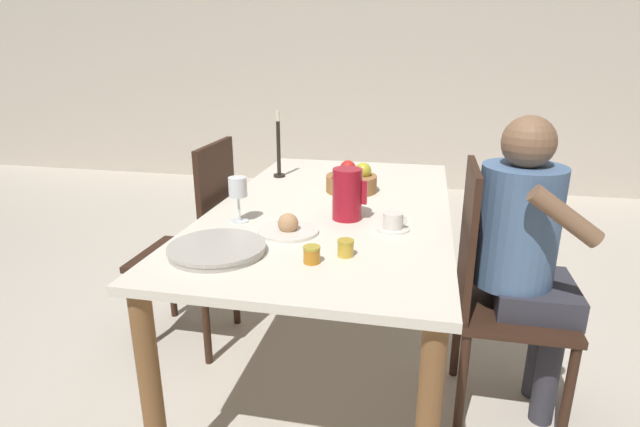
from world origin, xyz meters
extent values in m
plane|color=beige|center=(0.00, 0.00, 0.00)|extent=(20.00, 20.00, 0.00)
cube|color=beige|center=(0.00, 3.29, 1.30)|extent=(10.00, 0.06, 2.60)
cube|color=silver|center=(0.00, 0.00, 0.76)|extent=(0.98, 1.78, 0.03)
cylinder|color=brown|center=(-0.43, -0.83, 0.37)|extent=(0.07, 0.07, 0.75)
cylinder|color=brown|center=(-0.43, 0.83, 0.37)|extent=(0.07, 0.07, 0.75)
cylinder|color=brown|center=(0.43, 0.83, 0.37)|extent=(0.07, 0.07, 0.75)
cylinder|color=#331E14|center=(0.93, 0.01, 0.22)|extent=(0.04, 0.04, 0.44)
cylinder|color=#331E14|center=(0.93, -0.36, 0.22)|extent=(0.04, 0.04, 0.44)
cylinder|color=#331E14|center=(0.56, 0.01, 0.22)|extent=(0.04, 0.04, 0.44)
cylinder|color=#331E14|center=(0.56, -0.36, 0.22)|extent=(0.04, 0.04, 0.44)
cube|color=#331E14|center=(0.75, -0.18, 0.45)|extent=(0.42, 0.42, 0.03)
cube|color=#331E14|center=(0.55, -0.18, 0.74)|extent=(0.03, 0.39, 0.55)
cylinder|color=#331E14|center=(-0.93, -0.14, 0.22)|extent=(0.04, 0.04, 0.44)
cylinder|color=#331E14|center=(-0.93, 0.23, 0.22)|extent=(0.04, 0.04, 0.44)
cylinder|color=#331E14|center=(-0.56, -0.14, 0.22)|extent=(0.04, 0.04, 0.44)
cylinder|color=#331E14|center=(-0.56, 0.23, 0.22)|extent=(0.04, 0.04, 0.44)
cube|color=#331E14|center=(-0.75, 0.04, 0.45)|extent=(0.42, 0.42, 0.03)
cube|color=#331E14|center=(-0.55, 0.04, 0.74)|extent=(0.03, 0.39, 0.55)
cylinder|color=#33333D|center=(0.89, -0.06, 0.23)|extent=(0.09, 0.09, 0.47)
cylinder|color=#33333D|center=(0.89, -0.22, 0.23)|extent=(0.09, 0.09, 0.47)
cube|color=#33333D|center=(0.82, -0.14, 0.51)|extent=(0.30, 0.34, 0.11)
cylinder|color=#4C6B93|center=(0.73, -0.14, 0.79)|extent=(0.30, 0.30, 0.46)
sphere|color=brown|center=(0.73, -0.14, 1.10)|extent=(0.19, 0.19, 0.19)
cylinder|color=brown|center=(0.83, -0.35, 0.90)|extent=(0.25, 0.06, 0.20)
cylinder|color=#A31423|center=(0.09, -0.16, 0.88)|extent=(0.12, 0.12, 0.20)
cube|color=#A31423|center=(0.15, -0.16, 0.89)|extent=(0.02, 0.02, 0.09)
cone|color=#A31423|center=(0.04, -0.16, 0.96)|extent=(0.04, 0.04, 0.04)
cylinder|color=white|center=(-0.32, -0.28, 0.78)|extent=(0.07, 0.07, 0.00)
cylinder|color=white|center=(-0.32, -0.28, 0.83)|extent=(0.01, 0.01, 0.10)
cylinder|color=white|center=(-0.32, -0.28, 0.92)|extent=(0.07, 0.07, 0.07)
cylinder|color=silver|center=(0.27, -0.25, 0.78)|extent=(0.13, 0.13, 0.01)
cylinder|color=silver|center=(0.27, -0.25, 0.81)|extent=(0.07, 0.07, 0.06)
cube|color=silver|center=(0.32, -0.25, 0.81)|extent=(0.01, 0.01, 0.03)
cylinder|color=#B7B2A8|center=(-0.28, -0.60, 0.78)|extent=(0.31, 0.31, 0.02)
cylinder|color=#B7B2A8|center=(-0.28, -0.60, 0.80)|extent=(0.32, 0.32, 0.01)
cylinder|color=silver|center=(-0.10, -0.36, 0.78)|extent=(0.22, 0.22, 0.01)
sphere|color=tan|center=(-0.10, -0.36, 0.81)|extent=(0.08, 0.08, 0.08)
cylinder|color=gold|center=(0.14, -0.53, 0.80)|extent=(0.05, 0.05, 0.06)
cylinder|color=gold|center=(0.14, -0.53, 0.83)|extent=(0.06, 0.06, 0.01)
cylinder|color=#C67A1E|center=(0.05, -0.61, 0.80)|extent=(0.05, 0.05, 0.06)
cylinder|color=gold|center=(0.05, -0.61, 0.83)|extent=(0.06, 0.06, 0.01)
cylinder|color=#9E6B3D|center=(0.04, 0.24, 0.81)|extent=(0.24, 0.24, 0.08)
sphere|color=gold|center=(0.10, 0.25, 0.87)|extent=(0.08, 0.08, 0.08)
sphere|color=red|center=(0.02, 0.29, 0.87)|extent=(0.08, 0.08, 0.08)
sphere|color=red|center=(0.03, 0.19, 0.87)|extent=(0.08, 0.08, 0.08)
cylinder|color=black|center=(-0.37, 0.44, 0.78)|extent=(0.06, 0.06, 0.01)
cylinder|color=black|center=(-0.37, 0.44, 0.93)|extent=(0.02, 0.02, 0.28)
cylinder|color=beige|center=(-0.37, 0.44, 1.09)|extent=(0.02, 0.02, 0.05)
camera|label=1|loc=(0.37, -2.01, 1.42)|focal=28.00mm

